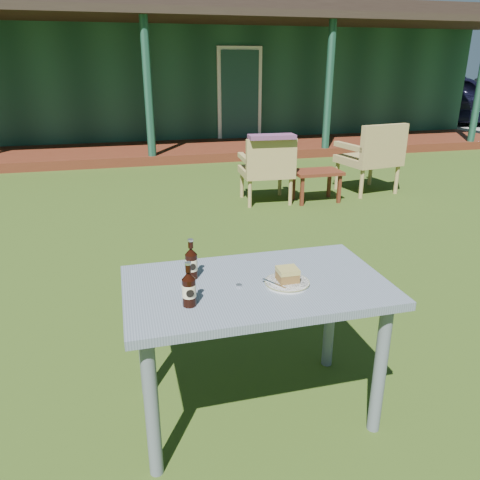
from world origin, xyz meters
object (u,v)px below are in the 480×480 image
object	(u,v)px
cafe_table	(256,302)
armchair_left	(268,166)
armchair_right	(373,154)
plate	(287,283)
cola_bottle_near	(191,263)
side_table	(317,175)
cake_slice	(287,274)
car_near	(454,99)
cola_bottle_far	(189,288)

from	to	relation	value
cafe_table	armchair_left	distance (m)	3.82
armchair_left	armchair_right	xyz separation A→B (m)	(1.51, 0.12, 0.06)
plate	armchair_left	bearing A→B (deg)	73.59
cafe_table	cola_bottle_near	size ratio (longest dim) A/B	6.21
cafe_table	side_table	world-z (taller)	cafe_table
cola_bottle_near	armchair_right	bearing A→B (deg)	50.28
cake_slice	armchair_left	world-z (taller)	armchair_left
car_near	plate	xyz separation A→B (m)	(-8.70, -10.12, 0.01)
cola_bottle_far	armchair_right	xyz separation A→B (m)	(3.06, 3.88, -0.27)
cola_bottle_near	side_table	world-z (taller)	cola_bottle_near
cola_bottle_near	cafe_table	bearing A→B (deg)	-24.39
cafe_table	armchair_right	size ratio (longest dim) A/B	1.28
cafe_table	plate	size ratio (longest dim) A/B	5.88
plate	armchair_left	distance (m)	3.84
cola_bottle_far	armchair_left	world-z (taller)	cola_bottle_far
side_table	car_near	bearing A→B (deg)	43.09
cola_bottle_far	car_near	bearing A→B (deg)	48.11
cola_bottle_near	side_table	xyz separation A→B (m)	(2.12, 3.41, -0.46)
cake_slice	cola_bottle_near	size ratio (longest dim) A/B	0.48
plate	armchair_right	xyz separation A→B (m)	(2.60, 3.79, -0.20)
cola_bottle_near	armchair_right	xyz separation A→B (m)	(3.01, 3.62, -0.27)
armchair_left	cola_bottle_far	bearing A→B (deg)	-112.30
cake_slice	cola_bottle_near	bearing A→B (deg)	157.98
plate	armchair_left	world-z (taller)	armchair_left
plate	cola_bottle_near	world-z (taller)	cola_bottle_near
cake_slice	cola_bottle_near	world-z (taller)	cola_bottle_near
armchair_left	car_near	bearing A→B (deg)	40.26
plate	cafe_table	bearing A→B (deg)	158.68
car_near	cafe_table	bearing A→B (deg)	167.24
armchair_right	car_near	bearing A→B (deg)	46.05
cake_slice	armchair_right	size ratio (longest dim) A/B	0.10
cafe_table	side_table	distance (m)	4.00
cake_slice	car_near	bearing A→B (deg)	49.32
car_near	cake_slice	distance (m)	13.34
car_near	cafe_table	size ratio (longest dim) A/B	3.52
cake_slice	side_table	distance (m)	3.99
car_near	cola_bottle_near	size ratio (longest dim) A/B	21.87
cafe_table	cola_bottle_far	bearing A→B (deg)	-157.53
car_near	cola_bottle_near	xyz separation A→B (m)	(-9.11, -9.95, 0.08)
cafe_table	cola_bottle_near	bearing A→B (deg)	155.61
car_near	side_table	bearing A→B (deg)	161.56
cake_slice	cola_bottle_far	world-z (taller)	cola_bottle_far
armchair_right	side_table	bearing A→B (deg)	-166.85
cola_bottle_near	armchair_right	world-z (taller)	armchair_right
cake_slice	side_table	bearing A→B (deg)	64.52
car_near	cafe_table	xyz separation A→B (m)	(-8.83, -10.07, -0.10)
cola_bottle_far	side_table	distance (m)	4.29
car_near	side_table	world-z (taller)	car_near
plate	cake_slice	xyz separation A→B (m)	(0.00, 0.01, 0.04)
plate	side_table	distance (m)	3.99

